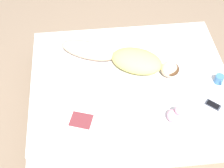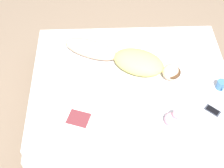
# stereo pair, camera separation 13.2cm
# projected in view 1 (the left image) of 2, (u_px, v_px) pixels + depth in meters

# --- Properties ---
(ground_plane) EXTENTS (12.00, 12.00, 0.00)m
(ground_plane) POSITION_uv_depth(u_px,v_px,m) (128.00, 103.00, 3.63)
(ground_plane) COLOR #7A6651
(bed) EXTENTS (1.66, 2.13, 0.46)m
(bed) POSITION_uv_depth(u_px,v_px,m) (129.00, 91.00, 3.45)
(bed) COLOR beige
(bed) RESTS_ON ground_plane
(person) EXTENTS (0.73, 1.28, 0.19)m
(person) POSITION_uv_depth(u_px,v_px,m) (123.00, 58.00, 3.33)
(person) COLOR #DBB28E
(person) RESTS_ON bed
(open_magazine) EXTENTS (0.58, 0.44, 0.01)m
(open_magazine) POSITION_uv_depth(u_px,v_px,m) (85.00, 110.00, 3.01)
(open_magazine) COLOR silver
(open_magazine) RESTS_ON bed
(coffee_mug) EXTENTS (0.12, 0.09, 0.10)m
(coffee_mug) POSITION_uv_depth(u_px,v_px,m) (219.00, 79.00, 3.19)
(coffee_mug) COLOR teal
(coffee_mug) RESTS_ON bed
(cell_phone) EXTENTS (0.16, 0.16, 0.01)m
(cell_phone) POSITION_uv_depth(u_px,v_px,m) (213.00, 105.00, 3.05)
(cell_phone) COLOR #333842
(cell_phone) RESTS_ON bed
(plush_toy) EXTENTS (0.13, 0.15, 0.18)m
(plush_toy) POSITION_uv_depth(u_px,v_px,m) (175.00, 114.00, 2.89)
(plush_toy) COLOR #DB9EB2
(plush_toy) RESTS_ON bed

